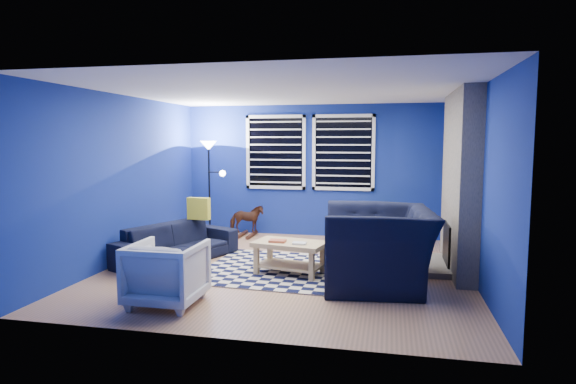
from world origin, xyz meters
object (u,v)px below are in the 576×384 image
Objects in this scene: tv at (452,166)px; coffee_table at (290,251)px; floor_lamp at (210,159)px; rocking_horse at (247,219)px; armchair_bent at (167,273)px; cabinet at (381,226)px; sofa at (177,243)px; armchair_big at (378,247)px.

tv is 0.96× the size of coffee_table.
floor_lamp is at bearing -179.39° from tv.
rocking_horse is at bearing 14.63° from floor_lamp.
coffee_table is (1.34, -2.40, -0.01)m from rocking_horse.
cabinet is at bearing -119.65° from armchair_bent.
sofa is 1.86m from coffee_table.
rocking_horse is 0.35× the size of floor_lamp.
armchair_bent is 0.75× the size of coffee_table.
sofa reaches higher than coffee_table.
armchair_big reaches higher than armchair_bent.
armchair_bent reaches higher than cabinet.
sofa is 2.09m from rocking_horse.
armchair_bent reaches higher than rocking_horse.
sofa is 3.07m from armchair_big.
tv reaches higher than armchair_big.
armchair_big is (-1.16, -2.49, -0.91)m from tv.
sofa is 1.06× the size of floor_lamp.
tv is at bearing 149.20° from armchair_big.
armchair_big is 1.45× the size of coffee_table.
tv is 1.65m from cabinet.
sofa is 2.22m from floor_lamp.
tv is at bearing -109.50° from rocking_horse.
armchair_bent is at bearing -67.30° from armchair_big.
armchair_big reaches higher than coffee_table.
cabinet is at bearing -104.71° from rocking_horse.
rocking_horse is at bearing 178.05° from tv.
floor_lamp is (-3.17, -0.30, 1.22)m from cabinet.
tv is 1.58× the size of rocking_horse.
sofa is 2.47× the size of armchair_bent.
floor_lamp is at bearing -76.21° from armchair_bent.
rocking_horse is 1.34m from floor_lamp.
rocking_horse is 0.61× the size of coffee_table.
rocking_horse is at bearing -86.34° from armchair_bent.
armchair_bent is at bearing -76.23° from floor_lamp.
sofa is 2.90× the size of cabinet.
floor_lamp reaches higher than armchair_big.
tv is 1.28× the size of armchair_bent.
armchair_bent is (-2.28, -1.24, -0.13)m from armchair_big.
cabinet is at bearing 167.96° from tv.
cabinet is 3.41m from floor_lamp.
armchair_big is 1.22m from coffee_table.
armchair_bent is 3.87m from rocking_horse.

